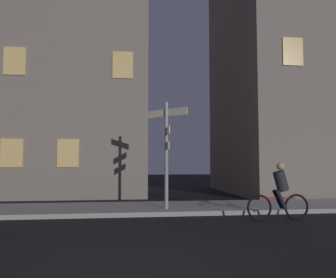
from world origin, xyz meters
TOP-DOWN VIEW (x-y plane):
  - ground_plane at (0.00, 0.00)m, footprint 80.00×80.00m
  - sidewalk_kerb at (0.00, 6.44)m, footprint 40.00×2.80m
  - signpost at (1.31, 5.74)m, footprint 1.18×1.47m
  - cyclist at (4.27, 3.99)m, footprint 1.82×0.33m
  - building_left_block at (-4.68, 13.85)m, footprint 11.39×8.03m
  - building_right_block at (11.69, 12.21)m, footprint 12.48×8.01m

SIDE VIEW (x-z plane):
  - ground_plane at x=0.00m, z-range 0.00..0.00m
  - sidewalk_kerb at x=0.00m, z-range 0.00..0.14m
  - cyclist at x=4.27m, z-range -0.06..1.55m
  - signpost at x=1.31m, z-range 0.47..3.89m
  - building_left_block at x=-4.68m, z-range 0.00..14.73m
  - building_right_block at x=11.69m, z-range 0.00..20.15m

